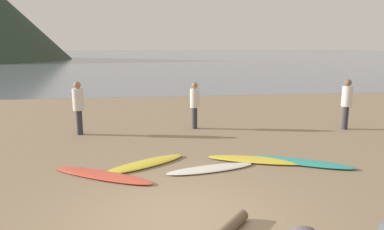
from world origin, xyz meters
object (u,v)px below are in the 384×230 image
Objects in this scene: person_1 at (347,100)px; person_2 at (78,104)px; surfboard_3 at (259,160)px; person_0 at (195,102)px; surfboard_0 at (102,175)px; surfboard_2 at (210,169)px; surfboard_4 at (301,162)px; surfboard_1 at (145,164)px.

person_2 is at bearing 175.33° from person_1.
person_2 reaches higher than person_1.
person_0 reaches higher than surfboard_3.
person_1 is 0.99× the size of person_2.
surfboard_0 reaches higher than surfboard_2.
surfboard_4 is at bearing 2.75° from surfboard_3.
person_2 reaches higher than surfboard_0.
person_1 is at bearing -9.54° from surfboard_1.
surfboard_3 is at bearing -145.29° from person_1.
person_2 is (-3.85, -0.37, 0.07)m from person_0.
surfboard_4 is at bearing -134.54° from person_1.
person_0 reaches higher than surfboard_2.
surfboard_0 is 1.50× the size of person_2.
person_1 is at bearing 76.79° from surfboard_4.
surfboard_2 is 1.26× the size of person_1.
person_2 is (-1.16, 3.99, 0.99)m from surfboard_0.
person_0 is at bearing 126.37° from surfboard_3.
surfboard_2 is 0.84× the size of surfboard_3.
surfboard_1 is 1.30× the size of person_1.
surfboard_3 is 1.62× the size of person_0.
person_1 is at bearing 94.33° from person_0.
person_0 is at bearing 74.92° from surfboard_2.
surfboard_4 is (1.00, -0.30, 0.00)m from surfboard_3.
surfboard_4 reaches higher than surfboard_1.
surfboard_3 is (3.85, 0.59, 0.00)m from surfboard_0.
surfboard_0 is 1.00× the size of surfboard_3.
person_2 is at bearing 177.42° from surfboard_4.
person_2 reaches higher than surfboard_4.
person_0 is at bearing 108.06° from person_2.
surfboard_0 is 8.72m from person_1.
person_1 is (3.02, 3.32, 0.98)m from surfboard_4.
person_0 is at bearing 147.01° from surfboard_4.
person_1 is (5.18, -0.74, 0.07)m from person_0.
surfboard_1 is 1.39× the size of person_0.
surfboard_3 is 1.04m from surfboard_4.
surfboard_2 is at bearing 10.06° from person_0.
person_1 reaches higher than surfboard_0.
person_2 is at bearing 165.08° from surfboard_3.
person_0 is (-1.16, 3.77, 0.91)m from surfboard_3.
surfboard_0 is 4.86m from surfboard_4.
person_1 is (5.36, 3.48, 0.99)m from surfboard_2.
person_0 reaches higher than surfboard_1.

